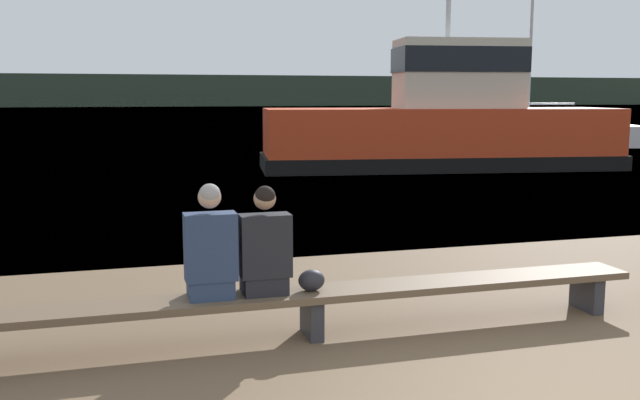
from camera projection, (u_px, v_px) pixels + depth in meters
name	position (u px, v px, depth m)	size (l,w,h in m)	color
water_surface	(128.00, 107.00, 123.63)	(240.00, 240.00, 0.00)	#5684A3
far_shoreline	(127.00, 91.00, 134.02)	(600.00, 12.00, 5.84)	#2D3D2D
bench_main	(312.00, 299.00, 6.35)	(6.34, 0.47, 0.42)	brown
person_left	(210.00, 249.00, 6.02)	(0.44, 0.35, 0.99)	navy
person_right	(265.00, 248.00, 6.16)	(0.44, 0.35, 0.96)	black
shopping_bag	(311.00, 280.00, 6.31)	(0.24, 0.19, 0.19)	#232328
tugboat_red	(444.00, 128.00, 20.79)	(10.72, 4.37, 6.12)	red
moored_sailboat	(537.00, 135.00, 30.15)	(8.83, 5.15, 7.45)	silver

